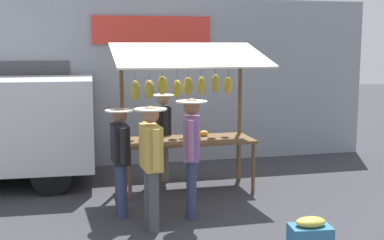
% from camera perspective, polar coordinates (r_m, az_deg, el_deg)
% --- Properties ---
extents(ground_plane, '(40.00, 40.00, 0.00)m').
position_cam_1_polar(ground_plane, '(8.87, -0.47, -7.73)').
color(ground_plane, '#38383D').
extents(street_backdrop, '(9.00, 0.30, 3.40)m').
position_cam_1_polar(street_backdrop, '(10.68, -3.52, 4.29)').
color(street_backdrop, '#8C939E').
rests_on(street_backdrop, ground).
extents(market_stall, '(2.50, 1.46, 2.50)m').
position_cam_1_polar(market_stall, '(8.63, -0.74, 2.43)').
color(market_stall, brown).
rests_on(market_stall, ground).
extents(vendor_with_sunhat, '(0.41, 0.69, 1.60)m').
position_cam_1_polar(vendor_with_sunhat, '(9.32, -3.18, -1.01)').
color(vendor_with_sunhat, '#726656').
rests_on(vendor_with_sunhat, ground).
extents(shopper_with_shopping_bag, '(0.43, 0.71, 1.67)m').
position_cam_1_polar(shopper_with_shopping_bag, '(6.82, -4.60, -4.11)').
color(shopper_with_shopping_bag, '#4C4C51').
rests_on(shopper_with_shopping_bag, ground).
extents(shopper_in_striped_shirt, '(0.41, 0.68, 1.58)m').
position_cam_1_polar(shopper_in_striped_shirt, '(7.42, -7.99, -3.65)').
color(shopper_in_striped_shirt, navy).
rests_on(shopper_in_striped_shirt, ground).
extents(shopper_in_grey_tee, '(0.45, 0.70, 1.72)m').
position_cam_1_polar(shopper_in_grey_tee, '(7.29, -0.05, -2.99)').
color(shopper_in_grey_tee, navy).
rests_on(shopper_in_grey_tee, ground).
extents(produce_crate_near, '(0.54, 0.38, 0.37)m').
position_cam_1_polar(produce_crate_near, '(6.61, 13.03, -12.18)').
color(produce_crate_near, teal).
rests_on(produce_crate_near, ground).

